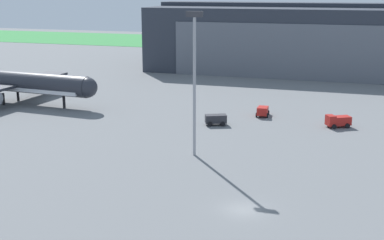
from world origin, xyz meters
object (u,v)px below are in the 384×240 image
Objects in this scene: fuel_bowser at (338,121)px; apron_light_mast at (194,74)px; pushback_tractor at (263,111)px; maintenance_hangar at (303,38)px; airliner_far_left at (16,83)px; ops_van at (216,119)px.

apron_light_mast is at bearing -130.23° from fuel_bowser.
pushback_tractor is at bearing 163.63° from fuel_bowser.
apron_light_mast reaches higher than maintenance_hangar.
airliner_far_left is (-52.63, -68.50, -4.89)m from maintenance_hangar.
maintenance_hangar is 18.83× the size of fuel_bowser.
fuel_bowser is 1.11× the size of ops_van.
ops_van is 11.60m from pushback_tractor.
maintenance_hangar is at bearing 52.46° from airliner_far_left.
fuel_bowser is 32.09m from apron_light_mast.
ops_van is (-7.20, -72.95, -8.33)m from maintenance_hangar.
fuel_bowser is at bearing 0.65° from airliner_far_left.
maintenance_hangar is at bearing 101.57° from fuel_bowser.
fuel_bowser is 1.10× the size of pushback_tractor.
pushback_tractor is at bearing 54.09° from ops_van.
airliner_far_left is 9.42× the size of ops_van.
ops_van is (-21.07, -5.20, -0.08)m from fuel_bowser.
fuel_bowser is at bearing -78.43° from maintenance_hangar.
fuel_bowser is at bearing 13.87° from ops_van.
fuel_bowser is at bearing -16.37° from pushback_tractor.
apron_light_mast is at bearing -100.85° from pushback_tractor.
maintenance_hangar is 20.75× the size of pushback_tractor.
fuel_bowser is (66.50, 0.76, -3.35)m from airliner_far_left.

